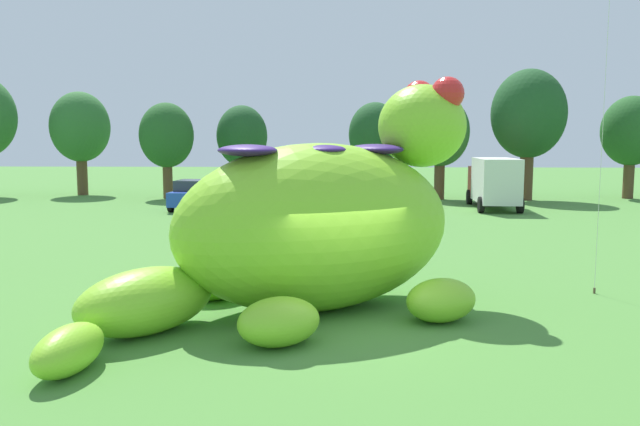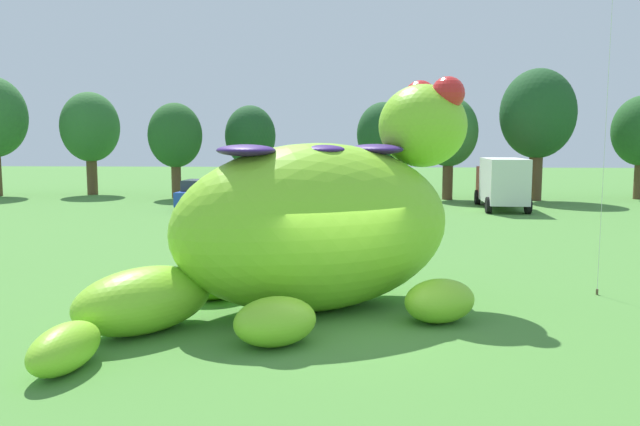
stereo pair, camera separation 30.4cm
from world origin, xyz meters
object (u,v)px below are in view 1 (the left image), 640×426
Objects in this scene: giant_inflatable_creature at (318,225)px; car_blue at (192,195)px; car_red at (370,195)px; car_green at (315,196)px; spectator_near_inflatable at (304,229)px; car_orange at (253,196)px; box_truck at (493,181)px.

car_blue is (-8.23, 20.95, -1.16)m from giant_inflatable_creature.
car_blue and car_red have the same top height.
car_red is (2.03, 21.45, -1.16)m from giant_inflatable_creature.
car_green is 2.42× the size of spectator_near_inflatable.
car_orange is 2.43× the size of spectator_near_inflatable.
car_blue is at bearing 169.89° from car_orange.
car_red is at bearing 78.41° from spectator_near_inflatable.
giant_inflatable_creature is 2.19× the size of car_blue.
box_truck is (10.36, 1.57, 0.74)m from car_green.
car_blue is 1.00× the size of car_green.
giant_inflatable_creature is 20.85m from car_orange.
car_orange is 1.00× the size of car_green.
giant_inflatable_creature is at bearing -83.60° from spectator_near_inflatable.
car_blue is 10.26m from car_red.
car_blue is at bearing -175.51° from box_truck.
car_green is 13.28m from spectator_near_inflatable.
spectator_near_inflatable is at bearing -61.27° from car_blue.
car_green is at bearing -167.64° from car_red.
car_orange is at bearing 106.29° from spectator_near_inflatable.
box_truck is at bearing 6.93° from car_red.
giant_inflatable_creature is at bearing -95.40° from car_red.
spectator_near_inflatable is (0.31, -13.27, -0.01)m from car_green.
spectator_near_inflatable is at bearing -101.59° from car_red.
car_blue is 15.37m from spectator_near_inflatable.
car_orange is 13.36m from spectator_near_inflatable.
car_green is 3.26m from car_red.
spectator_near_inflatable is (-10.05, -14.85, -0.75)m from box_truck.
car_orange and car_red have the same top height.
car_red is 7.27m from box_truck.
giant_inflatable_creature is 2.17× the size of car_red.
car_blue is 17.51m from box_truck.
giant_inflatable_creature is 21.58m from car_red.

